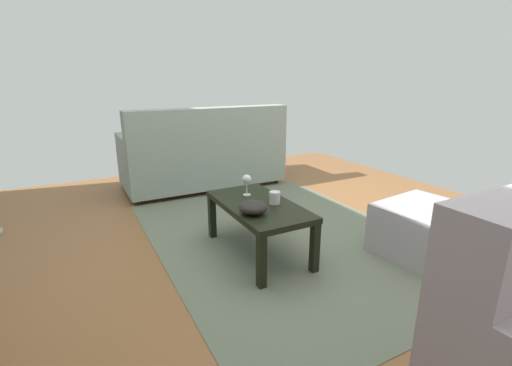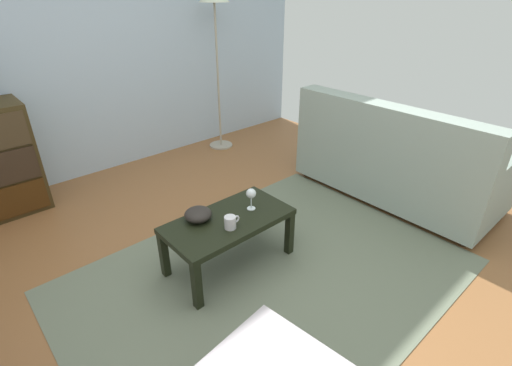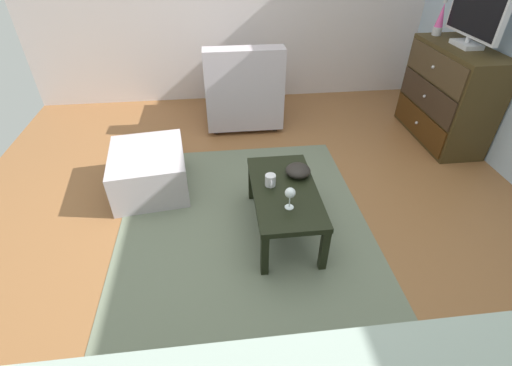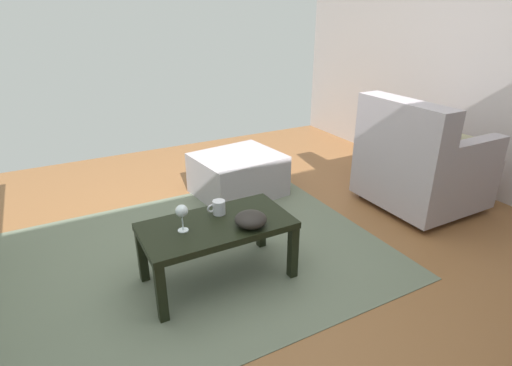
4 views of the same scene
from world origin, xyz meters
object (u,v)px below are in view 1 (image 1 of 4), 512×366
(wine_glass, at_px, (247,180))
(ottoman, at_px, (435,234))
(coffee_table, at_px, (258,210))
(bowl_decorative, at_px, (253,207))
(mug, at_px, (274,197))
(couch_large, at_px, (204,157))

(wine_glass, bearing_deg, ottoman, -128.99)
(coffee_table, relative_size, bowl_decorative, 4.72)
(coffee_table, relative_size, mug, 7.57)
(coffee_table, relative_size, couch_large, 0.49)
(coffee_table, xyz_separation_m, bowl_decorative, (-0.16, 0.12, 0.10))
(coffee_table, height_order, bowl_decorative, bowl_decorative)
(ottoman, bearing_deg, mug, 58.29)
(wine_glass, xyz_separation_m, mug, (-0.25, -0.09, -0.07))
(coffee_table, height_order, couch_large, couch_large)
(coffee_table, xyz_separation_m, couch_large, (1.74, -0.23, 0.02))
(mug, xyz_separation_m, couch_large, (1.80, -0.14, -0.07))
(bowl_decorative, bearing_deg, couch_large, -10.67)
(coffee_table, distance_m, wine_glass, 0.26)
(bowl_decorative, bearing_deg, wine_glass, -20.34)
(mug, bearing_deg, ottoman, -121.71)
(mug, distance_m, bowl_decorative, 0.24)
(coffee_table, bearing_deg, ottoman, -121.54)
(wine_glass, height_order, bowl_decorative, wine_glass)
(wine_glass, relative_size, bowl_decorative, 0.86)
(couch_large, bearing_deg, coffee_table, 172.32)
(ottoman, bearing_deg, bowl_decorative, 67.44)
(bowl_decorative, height_order, couch_large, couch_large)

